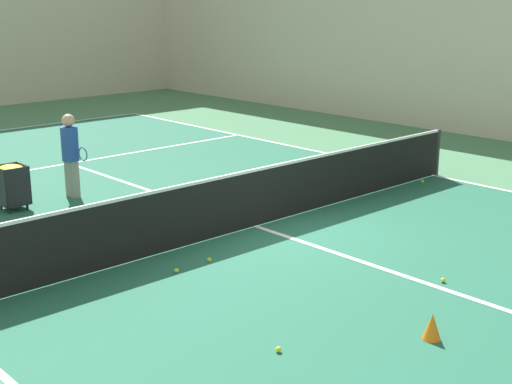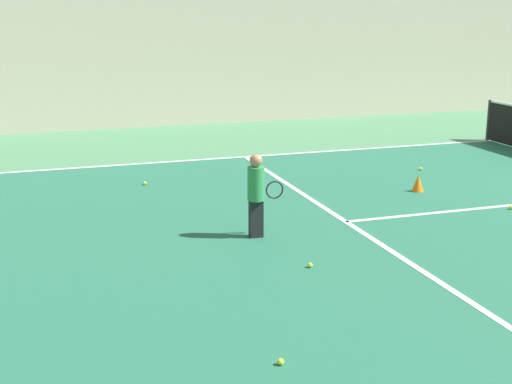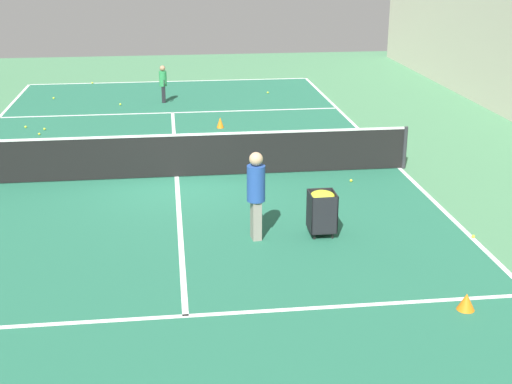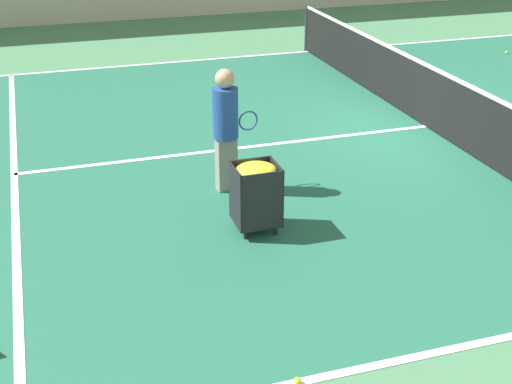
# 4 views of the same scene
# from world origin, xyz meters

# --- Properties ---
(ground_plane) EXTENTS (38.72, 38.72, 0.00)m
(ground_plane) POSITION_xyz_m (0.00, 0.00, 0.00)
(ground_plane) COLOR #477F56
(court_playing_area) EXTENTS (11.09, 24.68, 0.00)m
(court_playing_area) POSITION_xyz_m (0.00, 0.00, 0.00)
(court_playing_area) COLOR #23664C
(court_playing_area) RESTS_ON ground
(line_baseline_near) EXTENTS (11.09, 0.10, 0.00)m
(line_baseline_near) POSITION_xyz_m (0.00, -12.34, 0.01)
(line_baseline_near) COLOR white
(line_baseline_near) RESTS_ON ground
(line_sideline_left) EXTENTS (0.10, 24.68, 0.00)m
(line_sideline_left) POSITION_xyz_m (-5.55, 0.00, 0.01)
(line_sideline_left) COLOR white
(line_sideline_left) RESTS_ON ground
(line_service_near) EXTENTS (11.09, 0.10, 0.00)m
(line_service_near) POSITION_xyz_m (0.00, -6.79, 0.01)
(line_service_near) COLOR white
(line_service_near) RESTS_ON ground
(line_service_far) EXTENTS (11.09, 0.10, 0.00)m
(line_service_far) POSITION_xyz_m (0.00, 6.79, 0.01)
(line_service_far) COLOR white
(line_service_far) RESTS_ON ground
(line_centre_service) EXTENTS (0.10, 13.57, 0.00)m
(line_centre_service) POSITION_xyz_m (0.00, 0.00, 0.01)
(line_centre_service) COLOR white
(line_centre_service) RESTS_ON ground
(tennis_net) EXTENTS (11.39, 0.10, 1.06)m
(tennis_net) POSITION_xyz_m (0.00, 0.00, 0.55)
(tennis_net) COLOR #2D2D33
(tennis_net) RESTS_ON ground
(player_near_baseline) EXTENTS (0.27, 0.59, 1.30)m
(player_near_baseline) POSITION_xyz_m (0.28, -8.43, 0.74)
(player_near_baseline) COLOR black
(player_near_baseline) RESTS_ON ground
(coach_at_net) EXTENTS (0.38, 0.68, 1.72)m
(coach_at_net) POSITION_xyz_m (-1.43, 3.95, 0.98)
(coach_at_net) COLOR gray
(coach_at_net) RESTS_ON ground
(ball_cart) EXTENTS (0.51, 0.54, 0.89)m
(ball_cart) POSITION_xyz_m (-2.71, 3.94, 0.62)
(ball_cart) COLOR black
(ball_cart) RESTS_ON ground
(training_cone_0) EXTENTS (0.22, 0.22, 0.33)m
(training_cone_0) POSITION_xyz_m (-1.41, -4.62, 0.17)
(training_cone_0) COLOR orange
(training_cone_0) RESTS_ON ground
(training_cone_1) EXTENTS (0.28, 0.28, 0.27)m
(training_cone_1) POSITION_xyz_m (-4.30, 7.12, 0.14)
(training_cone_1) COLOR orange
(training_cone_1) RESTS_ON ground
(tennis_ball_0) EXTENTS (0.07, 0.07, 0.07)m
(tennis_ball_0) POSITION_xyz_m (3.09, -12.25, 0.04)
(tennis_ball_0) COLOR yellow
(tennis_ball_0) RESTS_ON ground
(tennis_ball_1) EXTENTS (0.07, 0.07, 0.07)m
(tennis_ball_1) POSITION_xyz_m (-1.73, -0.81, 0.04)
(tennis_ball_1) COLOR yellow
(tennis_ball_1) RESTS_ON ground
(tennis_ball_3) EXTENTS (0.07, 0.07, 0.07)m
(tennis_ball_3) POSITION_xyz_m (0.21, -3.72, 0.04)
(tennis_ball_3) COLOR yellow
(tennis_ball_3) RESTS_ON ground
(tennis_ball_6) EXTENTS (0.07, 0.07, 0.07)m
(tennis_ball_6) POSITION_xyz_m (1.78, -8.16, 0.04)
(tennis_ball_6) COLOR yellow
(tennis_ball_6) RESTS_ON ground
(tennis_ball_7) EXTENTS (0.07, 0.07, 0.07)m
(tennis_ball_7) POSITION_xyz_m (-5.56, 4.47, 0.04)
(tennis_ball_7) COLOR yellow
(tennis_ball_7) RESTS_ON ground
(tennis_ball_8) EXTENTS (0.07, 0.07, 0.07)m
(tennis_ball_8) POSITION_xyz_m (-2.37, -0.82, 0.04)
(tennis_ball_8) COLOR yellow
(tennis_ball_8) RESTS_ON ground
(tennis_ball_9) EXTENTS (0.07, 0.07, 0.07)m
(tennis_ball_9) POSITION_xyz_m (-2.98, -3.61, 0.04)
(tennis_ball_9) COLOR yellow
(tennis_ball_9) RESTS_ON ground
(tennis_ball_10) EXTENTS (0.07, 0.07, 0.07)m
(tennis_ball_10) POSITION_xyz_m (3.91, -4.41, 0.04)
(tennis_ball_10) COLOR yellow
(tennis_ball_10) RESTS_ON ground
(tennis_ball_11) EXTENTS (0.07, 0.07, 0.07)m
(tennis_ball_11) POSITION_xyz_m (4.46, -5.32, 0.04)
(tennis_ball_11) COLOR yellow
(tennis_ball_11) RESTS_ON ground
(tennis_ball_12) EXTENTS (0.07, 0.07, 0.07)m
(tennis_ball_12) POSITION_xyz_m (-4.08, 0.90, 0.04)
(tennis_ball_12) COLOR yellow
(tennis_ball_12) RESTS_ON ground
(tennis_ball_13) EXTENTS (0.07, 0.07, 0.07)m
(tennis_ball_13) POSITION_xyz_m (-3.56, -9.50, 0.04)
(tennis_ball_13) COLOR yellow
(tennis_ball_13) RESTS_ON ground
(tennis_ball_14) EXTENTS (0.07, 0.07, 0.07)m
(tennis_ball_14) POSITION_xyz_m (4.20, -9.47, 0.04)
(tennis_ball_14) COLOR yellow
(tennis_ball_14) RESTS_ON ground
(tennis_ball_15) EXTENTS (0.07, 0.07, 0.07)m
(tennis_ball_15) POSITION_xyz_m (3.85, -4.98, 0.04)
(tennis_ball_15) COLOR yellow
(tennis_ball_15) RESTS_ON ground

